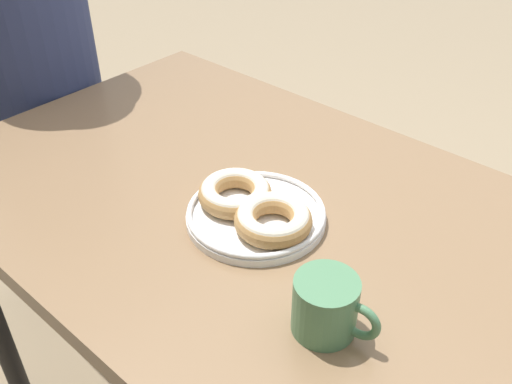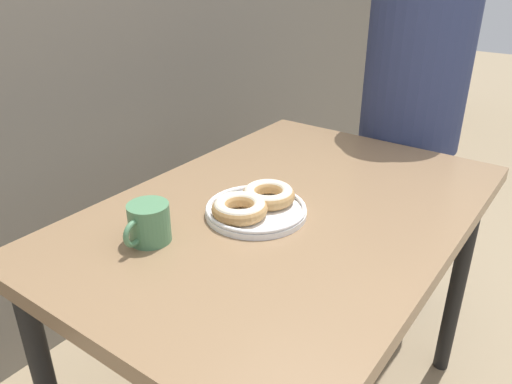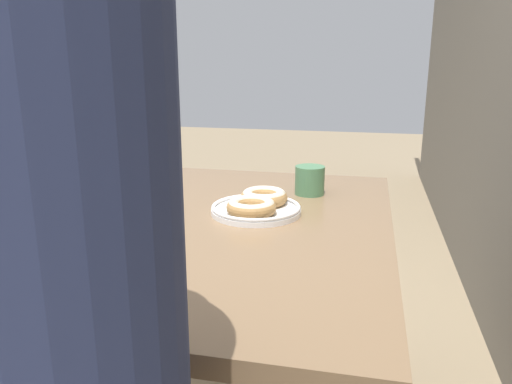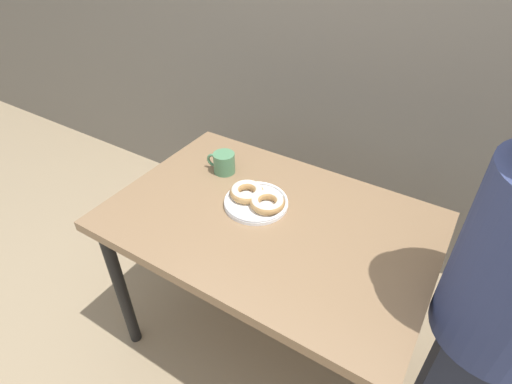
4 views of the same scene
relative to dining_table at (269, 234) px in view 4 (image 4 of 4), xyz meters
The scene contains 6 objects.
ground_plane 0.72m from the dining_table, 90.00° to the right, with size 14.00×14.00×0.00m, color #937F60.
wall_back 1.08m from the dining_table, 90.00° to the left, with size 8.00×0.05×2.60m.
dining_table is the anchor object (origin of this frame).
donut_plate 0.14m from the dining_table, 153.33° to the left, with size 0.27×0.24×0.05m.
coffee_mug 0.37m from the dining_table, 153.83° to the left, with size 0.13×0.09×0.09m.
person_figure 0.78m from the dining_table, ahead, with size 0.35×0.35×1.46m.
Camera 4 is at (0.54, -0.71, 1.71)m, focal length 28.00 mm.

